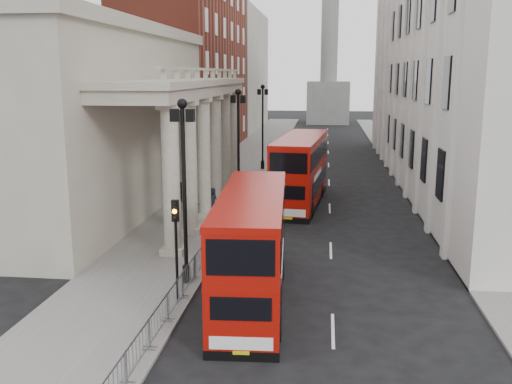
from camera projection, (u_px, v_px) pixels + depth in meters
name	position (u px, v px, depth m)	size (l,w,h in m)	color
ground	(177.00, 322.00, 22.15)	(260.00, 260.00, 0.00)	black
sidewalk_west	(229.00, 180.00, 51.65)	(6.00, 140.00, 0.12)	slate
sidewalk_east	(415.00, 184.00, 49.72)	(3.00, 140.00, 0.12)	slate
kerb	(261.00, 180.00, 51.30)	(0.20, 140.00, 0.14)	slate
portico_building	(94.00, 125.00, 39.66)	(9.00, 28.00, 12.00)	gray
brick_building	(191.00, 61.00, 67.80)	(9.00, 32.00, 22.00)	maroon
west_building_far	(234.00, 71.00, 99.10)	(9.00, 30.00, 20.00)	gray
east_building	(450.00, 38.00, 48.83)	(8.00, 55.00, 25.00)	beige
monument_column	(330.00, 38.00, 107.61)	(8.00, 8.00, 54.20)	#60605E
lamp_post_south	(184.00, 179.00, 25.11)	(1.05, 0.44, 8.32)	black
lamp_post_mid	(238.00, 139.00, 40.66)	(1.05, 0.44, 8.32)	black
lamp_post_north	(263.00, 121.00, 56.21)	(1.05, 0.44, 8.32)	black
traffic_light	(176.00, 231.00, 23.50)	(0.28, 0.33, 4.30)	black
crowd_barriers	(182.00, 285.00, 24.22)	(0.50, 18.75, 1.10)	gray
bus_near	(252.00, 245.00, 23.86)	(3.21, 10.91, 4.65)	#9B0E07
bus_far	(301.00, 169.00, 41.74)	(3.86, 11.81, 5.01)	#B01008
pedestrian_a	(195.00, 209.00, 36.78)	(0.59, 0.39, 1.62)	#222227
pedestrian_b	(180.00, 194.00, 40.81)	(0.87, 0.68, 1.79)	black
pedestrian_c	(213.00, 199.00, 39.37)	(0.81, 0.53, 1.66)	black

